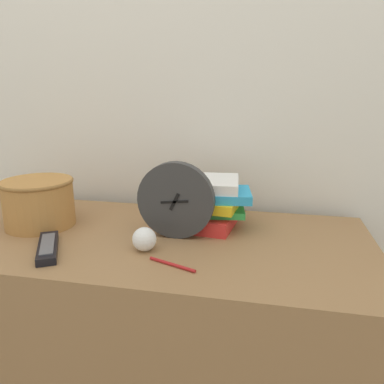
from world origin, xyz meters
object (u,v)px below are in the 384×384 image
at_px(basket, 39,201).
at_px(crumpled_paper_ball, 144,239).
at_px(pen, 172,264).
at_px(desk_clock, 176,200).
at_px(book_stack, 206,203).
at_px(tv_remote, 48,247).

relative_size(basket, crumpled_paper_ball, 3.42).
distance_m(basket, pen, 0.51).
distance_m(desk_clock, pen, 0.21).
bearing_deg(pen, book_stack, 83.90).
relative_size(desk_clock, basket, 1.01).
height_order(basket, crumpled_paper_ball, basket).
bearing_deg(crumpled_paper_ball, basket, 163.08).
xyz_separation_m(desk_clock, tv_remote, (-0.30, -0.16, -0.10)).
bearing_deg(basket, book_stack, 11.33).
bearing_deg(pen, tv_remote, 177.33).
xyz_separation_m(book_stack, pen, (-0.03, -0.29, -0.07)).
bearing_deg(desk_clock, book_stack, 58.67).
relative_size(basket, tv_remote, 1.15).
relative_size(desk_clock, book_stack, 0.80).
xyz_separation_m(book_stack, tv_remote, (-0.37, -0.27, -0.06)).
xyz_separation_m(basket, pen, (0.47, -0.19, -0.07)).
distance_m(tv_remote, crumpled_paper_ball, 0.25).
distance_m(book_stack, tv_remote, 0.46).
bearing_deg(pen, basket, 158.31).
bearing_deg(desk_clock, basket, 178.97).
height_order(book_stack, pen, book_stack).
bearing_deg(book_stack, basket, -168.67).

